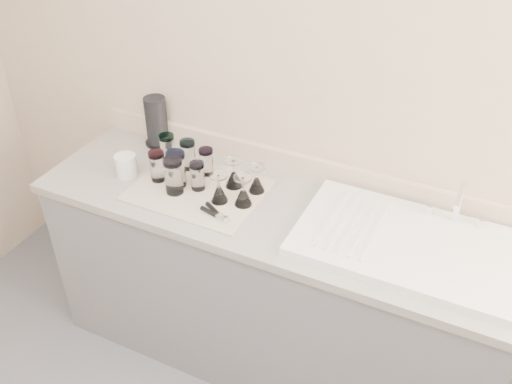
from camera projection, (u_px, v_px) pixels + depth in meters
The scene contains 18 objects.
room_envelope at pixel (18, 275), 1.09m from camera, with size 3.54×3.50×2.52m.
counter_unit at pixel (271, 287), 2.61m from camera, with size 2.06×0.62×0.90m.
sink_unit at pixel (406, 243), 2.14m from camera, with size 0.82×0.50×0.22m.
dish_towel at pixel (198, 190), 2.45m from camera, with size 0.55×0.42×0.01m, color beige.
tumbler_teal at pixel (167, 148), 2.59m from camera, with size 0.07×0.07×0.14m.
tumbler_cyan at pixel (188, 154), 2.55m from camera, with size 0.07×0.07×0.14m.
tumbler_purple at pixel (206, 161), 2.51m from camera, with size 0.06×0.06×0.13m.
tumbler_magenta at pixel (157, 166), 2.47m from camera, with size 0.07×0.07×0.14m.
tumbler_blue at pixel (176, 169), 2.43m from camera, with size 0.08×0.08×0.16m.
tumbler_lavender at pixel (197, 176), 2.42m from camera, with size 0.06×0.06×0.13m.
tumbler_extra at pixel (174, 176), 2.39m from camera, with size 0.08×0.08×0.16m.
goblet_back_left at pixel (234, 177), 2.44m from camera, with size 0.07×0.07×0.13m.
goblet_back_right at pixel (257, 183), 2.42m from camera, with size 0.07×0.07×0.12m.
goblet_front_left at pixel (219, 192), 2.36m from camera, with size 0.07×0.07×0.13m.
goblet_front_right at pixel (243, 195), 2.34m from camera, with size 0.08×0.08×0.14m.
can_opener at pixel (216, 214), 2.29m from camera, with size 0.15×0.10×0.02m.
white_mug at pixel (126, 165), 2.53m from camera, with size 0.14×0.12×0.10m.
paper_towel_roll at pixel (157, 122), 2.71m from camera, with size 0.13×0.13×0.24m.
Camera 1 is at (0.76, -0.52, 2.32)m, focal length 40.00 mm.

